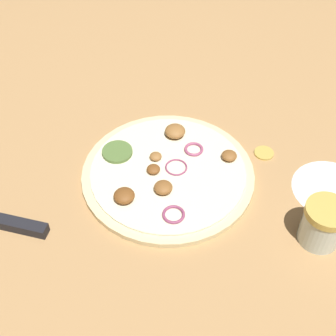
# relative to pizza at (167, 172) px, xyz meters

# --- Properties ---
(ground_plane) EXTENTS (3.00, 3.00, 0.00)m
(ground_plane) POSITION_rel_pizza_xyz_m (0.00, 0.00, -0.01)
(ground_plane) COLOR tan
(pizza) EXTENTS (0.30, 0.30, 0.03)m
(pizza) POSITION_rel_pizza_xyz_m (0.00, 0.00, 0.00)
(pizza) COLOR beige
(pizza) RESTS_ON ground_plane
(spice_jar) EXTENTS (0.07, 0.07, 0.07)m
(spice_jar) POSITION_rel_pizza_xyz_m (0.27, 0.04, 0.03)
(spice_jar) COLOR silver
(spice_jar) RESTS_ON ground_plane
(loose_cap) EXTENTS (0.04, 0.04, 0.01)m
(loose_cap) POSITION_rel_pizza_xyz_m (0.11, 0.15, -0.00)
(loose_cap) COLOR gold
(loose_cap) RESTS_ON ground_plane
(flour_patch) EXTENTS (0.13, 0.13, 0.00)m
(flour_patch) POSITION_rel_pizza_xyz_m (0.24, 0.15, -0.01)
(flour_patch) COLOR white
(flour_patch) RESTS_ON ground_plane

